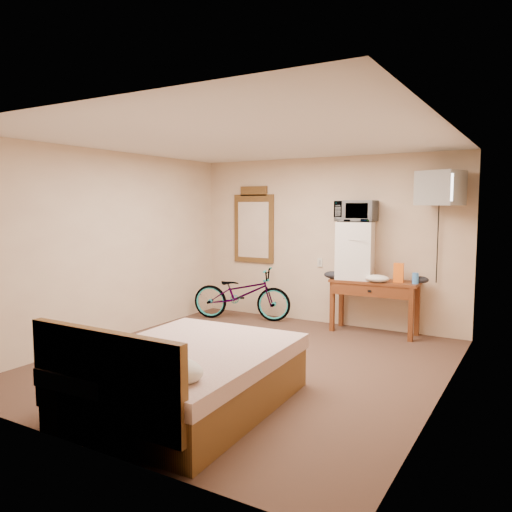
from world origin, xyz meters
name	(u,v)px	position (x,y,z in m)	size (l,w,h in m)	color
room	(246,254)	(0.00, 0.00, 1.25)	(4.60, 4.64, 2.50)	#412C20
desk	(374,290)	(0.85, 2.00, 0.61)	(1.22, 0.51, 0.75)	brown
mini_fridge	(355,250)	(0.55, 2.07, 1.15)	(0.56, 0.54, 0.80)	white
microwave	(356,211)	(0.55, 2.07, 1.71)	(0.54, 0.37, 0.30)	white
snack_bag	(399,273)	(1.18, 2.02, 0.88)	(0.13, 0.08, 0.26)	orange
blue_cup	(415,278)	(1.41, 2.00, 0.82)	(0.08, 0.08, 0.15)	#4691EE
cloth_cream	(377,278)	(0.93, 1.89, 0.80)	(0.33, 0.25, 0.10)	silver
cloth_dark_a	(334,275)	(0.30, 1.89, 0.80)	(0.29, 0.22, 0.11)	black
cloth_dark_b	(421,280)	(1.46, 2.09, 0.80)	(0.21, 0.17, 0.09)	black
crt_television	(440,188)	(1.68, 2.02, 2.00)	(0.61, 0.66, 0.44)	black
wall_mirror	(254,226)	(-1.24, 2.27, 1.46)	(0.72, 0.04, 1.23)	brown
bicycle	(242,294)	(-1.20, 1.83, 0.41)	(0.54, 1.55, 0.82)	black
bed	(182,376)	(0.19, -1.38, 0.29)	(1.59, 2.06, 0.90)	brown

